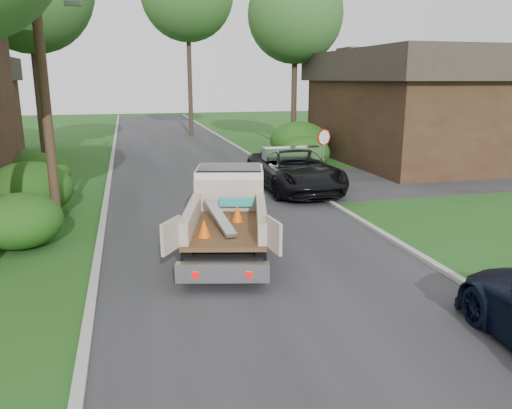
{
  "coord_description": "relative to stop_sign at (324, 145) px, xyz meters",
  "views": [
    {
      "loc": [
        -3.16,
        -11.49,
        4.57
      ],
      "look_at": [
        0.18,
        1.48,
        1.2
      ],
      "focal_mm": 35.0,
      "sensor_mm": 36.0,
      "label": 1
    }
  ],
  "objects": [
    {
      "name": "ground",
      "position": [
        -5.2,
        -9.0,
        -1.78
      ],
      "size": [
        120.0,
        120.0,
        0.0
      ],
      "primitive_type": "plane",
      "color": "#224E16",
      "rests_on": "ground"
    },
    {
      "name": "road",
      "position": [
        -5.2,
        1.0,
        -1.77
      ],
      "size": [
        8.0,
        90.0,
        0.02
      ],
      "primitive_type": "cube",
      "color": "#28282B",
      "rests_on": "ground"
    },
    {
      "name": "side_street",
      "position": [
        6.8,
        0.0,
        -1.77
      ],
      "size": [
        16.0,
        7.0,
        0.02
      ],
      "primitive_type": "cube",
      "color": "#28282B",
      "rests_on": "ground"
    },
    {
      "name": "curb_left",
      "position": [
        -9.3,
        1.0,
        -1.72
      ],
      "size": [
        0.2,
        90.0,
        0.12
      ],
      "primitive_type": "cube",
      "color": "#9E9E99",
      "rests_on": "ground"
    },
    {
      "name": "curb_right",
      "position": [
        -1.1,
        1.0,
        -1.72
      ],
      "size": [
        0.2,
        90.0,
        0.12
      ],
      "primitive_type": "cube",
      "color": "#9E9E99",
      "rests_on": "ground"
    },
    {
      "name": "stop_sign",
      "position": [
        0.0,
        0.0,
        0.0
      ],
      "size": [
        0.71,
        0.32,
        2.48
      ],
      "color": "slate",
      "rests_on": "ground"
    },
    {
      "name": "utility_pole",
      "position": [
        -10.68,
        -4.02,
        3.4
      ],
      "size": [
        2.42,
        1.25,
        10.0
      ],
      "color": "#382619",
      "rests_on": "ground"
    },
    {
      "name": "house_right",
      "position": [
        7.8,
        5.0,
        1.38
      ],
      "size": [
        9.72,
        12.96,
        6.2
      ],
      "rotation": [
        0.0,
        0.0,
        1.57
      ],
      "color": "#362116",
      "rests_on": "ground"
    },
    {
      "name": "hedge_left_a",
      "position": [
        -11.4,
        -6.0,
        -1.01
      ],
      "size": [
        2.34,
        2.34,
        1.53
      ],
      "primitive_type": "ellipsoid",
      "color": "#114A11",
      "rests_on": "ground"
    },
    {
      "name": "hedge_left_b",
      "position": [
        -11.7,
        -2.5,
        -0.84
      ],
      "size": [
        2.86,
        2.86,
        1.87
      ],
      "primitive_type": "ellipsoid",
      "color": "#114A11",
      "rests_on": "ground"
    },
    {
      "name": "hedge_left_c",
      "position": [
        -12.0,
        1.0,
        -0.93
      ],
      "size": [
        2.6,
        2.6,
        1.7
      ],
      "primitive_type": "ellipsoid",
      "color": "#114A11",
      "rests_on": "ground"
    },
    {
      "name": "hedge_right_a",
      "position": [
        0.6,
        4.0,
        -0.93
      ],
      "size": [
        2.6,
        2.6,
        1.7
      ],
      "primitive_type": "ellipsoid",
      "color": "#114A11",
      "rests_on": "ground"
    },
    {
      "name": "hedge_right_b",
      "position": [
        1.3,
        7.0,
        -0.67
      ],
      "size": [
        3.38,
        3.38,
        2.21
      ],
      "primitive_type": "ellipsoid",
      "color": "#114A11",
      "rests_on": "ground"
    },
    {
      "name": "tree_right_far",
      "position": [
        2.3,
        11.0,
        6.7
      ],
      "size": [
        6.0,
        6.0,
        11.5
      ],
      "color": "#2D2119",
      "rests_on": "ground"
    },
    {
      "name": "flatbed_truck",
      "position": [
        -5.73,
        -7.17,
        -0.65
      ],
      "size": [
        3.48,
        5.81,
        2.06
      ],
      "rotation": [
        0.0,
        0.0,
        -0.24
      ],
      "color": "black",
      "rests_on": "ground"
    },
    {
      "name": "black_pickup",
      "position": [
        -1.6,
        -0.8,
        -0.91
      ],
      "size": [
        2.89,
        6.23,
        1.73
      ],
      "primitive_type": "imported",
      "rotation": [
        0.0,
        0.0,
        0.0
      ],
      "color": "black",
      "rests_on": "ground"
    }
  ]
}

